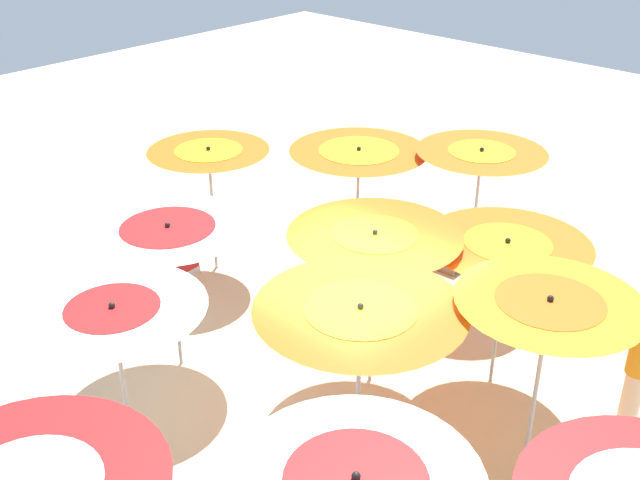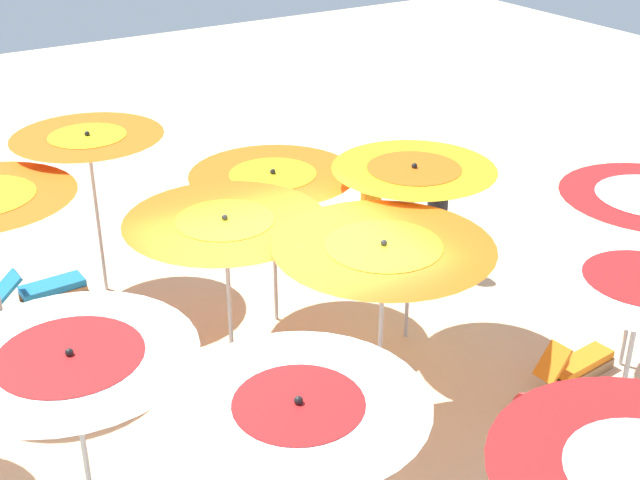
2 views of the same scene
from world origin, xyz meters
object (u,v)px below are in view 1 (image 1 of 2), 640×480
object	(u,v)px
beach_umbrella_1	(547,318)
beach_umbrella_9	(115,325)
beach_umbrella_3	(481,162)
beach_umbrella_6	(375,245)
beach_umbrella_11	(209,160)
beachgoer_1	(639,365)
lounger_0	(434,253)
lounger_2	(167,273)
beach_umbrella_7	(359,160)
beach_umbrella_10	(169,241)
beach_umbrella_2	(506,254)
beach_umbrella_5	(360,325)

from	to	relation	value
beach_umbrella_1	beach_umbrella_9	world-z (taller)	beach_umbrella_1
beach_umbrella_3	beach_umbrella_6	world-z (taller)	beach_umbrella_3
beach_umbrella_11	beachgoer_1	size ratio (longest dim) A/B	1.22
lounger_0	lounger_2	distance (m)	4.54
beach_umbrella_7	beach_umbrella_10	distance (m)	3.66
beach_umbrella_3	beach_umbrella_9	bearing A→B (deg)	175.54
beach_umbrella_3	beach_umbrella_11	size ratio (longest dim) A/B	1.08
beach_umbrella_2	lounger_2	xyz separation A→B (m)	(-1.43, 5.28, -1.74)
beach_umbrella_10	beachgoer_1	distance (m)	6.01
beach_umbrella_3	beach_umbrella_10	bearing A→B (deg)	159.76
beach_umbrella_10	beach_umbrella_9	bearing A→B (deg)	-143.19
beach_umbrella_10	beach_umbrella_6	bearing A→B (deg)	-55.01
beach_umbrella_3	beach_umbrella_6	distance (m)	3.16
beach_umbrella_9	beach_umbrella_10	distance (m)	2.04
beach_umbrella_3	beachgoer_1	bearing A→B (deg)	-116.10
beach_umbrella_3	beachgoer_1	xyz separation A→B (m)	(-1.67, -3.42, -1.18)
beach_umbrella_1	beach_umbrella_10	world-z (taller)	beach_umbrella_1
beach_umbrella_7	beachgoer_1	size ratio (longest dim) A/B	1.24
beach_umbrella_5	beach_umbrella_9	distance (m)	2.59
beach_umbrella_3	beach_umbrella_7	size ratio (longest dim) A/B	1.06
beachgoer_1	beach_umbrella_5	bearing A→B (deg)	162.60
beach_umbrella_6	lounger_0	size ratio (longest dim) A/B	1.86
beach_umbrella_1	beach_umbrella_11	bearing A→B (deg)	83.31
beach_umbrella_6	beach_umbrella_9	xyz separation A→B (m)	(-3.15, 0.95, -0.07)
beach_umbrella_2	lounger_2	bearing A→B (deg)	105.14
beach_umbrella_3	beach_umbrella_1	bearing A→B (deg)	-138.51
beach_umbrella_3	beach_umbrella_10	world-z (taller)	beach_umbrella_3
beach_umbrella_1	beach_umbrella_10	xyz separation A→B (m)	(-1.38, 4.60, -0.20)
lounger_0	beach_umbrella_9	bearing A→B (deg)	-89.67
beach_umbrella_10	beachgoer_1	bearing A→B (deg)	-59.93
beach_umbrella_1	lounger_2	bearing A→B (deg)	91.44
beach_umbrella_11	beach_umbrella_5	bearing A→B (deg)	-112.88
beach_umbrella_1	beach_umbrella_7	bearing A→B (deg)	63.13
beach_umbrella_7	beach_umbrella_10	world-z (taller)	beach_umbrella_7
beachgoer_1	beach_umbrella_1	bearing A→B (deg)	177.66
beach_umbrella_11	beach_umbrella_1	bearing A→B (deg)	-96.69
beach_umbrella_2	beach_umbrella_5	xyz separation A→B (m)	(-2.60, 0.19, 0.13)
lounger_0	beach_umbrella_2	bearing A→B (deg)	-43.42
beach_umbrella_9	beach_umbrella_10	xyz separation A→B (m)	(1.63, 1.22, -0.06)
beach_umbrella_3	beach_umbrella_10	size ratio (longest dim) A/B	1.08
beach_umbrella_6	beach_umbrella_11	distance (m)	3.96
beach_umbrella_7	beachgoer_1	distance (m)	5.19
beach_umbrella_3	lounger_0	xyz separation A→B (m)	(0.15, 0.81, -1.94)
beach_umbrella_1	beachgoer_1	size ratio (longest dim) A/B	1.34
beach_umbrella_5	beach_umbrella_3	bearing A→B (deg)	17.88
lounger_0	beach_umbrella_1	bearing A→B (deg)	-45.25
beach_umbrella_1	lounger_0	xyz separation A→B (m)	(3.41, 3.70, -1.95)
beach_umbrella_1	lounger_2	world-z (taller)	beach_umbrella_1
beach_umbrella_7	lounger_0	size ratio (longest dim) A/B	1.83
beachgoer_1	beach_umbrella_6	bearing A→B (deg)	132.05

